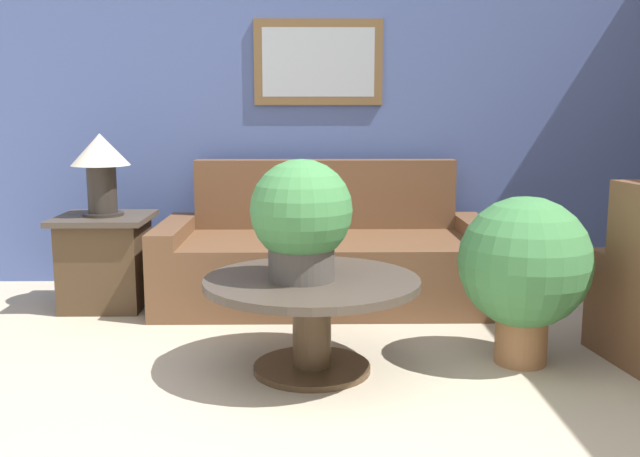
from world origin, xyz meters
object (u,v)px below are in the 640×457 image
object	(u,v)px
coffee_table	(312,304)
table_lamp	(101,162)
potted_plant_floor	(524,267)
potted_plant_on_table	(301,217)
couch_main	(326,259)
side_table	(106,260)

from	to	relation	value
coffee_table	table_lamp	world-z (taller)	table_lamp
table_lamp	potted_plant_floor	distance (m)	2.68
table_lamp	potted_plant_floor	bearing A→B (deg)	-24.64
table_lamp	potted_plant_on_table	xyz separation A→B (m)	(1.29, -1.23, -0.17)
couch_main	table_lamp	size ratio (longest dim) A/B	4.17
coffee_table	table_lamp	bearing A→B (deg)	138.14
table_lamp	potted_plant_on_table	world-z (taller)	table_lamp
couch_main	table_lamp	distance (m)	1.59
side_table	table_lamp	distance (m)	0.64
potted_plant_on_table	potted_plant_floor	world-z (taller)	potted_plant_on_table
table_lamp	potted_plant_on_table	bearing A→B (deg)	-43.68
coffee_table	potted_plant_on_table	world-z (taller)	potted_plant_on_table
side_table	couch_main	bearing A→B (deg)	4.30
side_table	potted_plant_floor	size ratio (longest dim) A/B	0.70
table_lamp	coffee_table	bearing A→B (deg)	-41.86
couch_main	side_table	bearing A→B (deg)	-175.70
couch_main	potted_plant_on_table	xyz separation A→B (m)	(-0.15, -1.34, 0.49)
coffee_table	potted_plant_floor	bearing A→B (deg)	5.30
coffee_table	potted_plant_floor	xyz separation A→B (m)	(1.06, 0.10, 0.16)
couch_main	table_lamp	bearing A→B (deg)	-175.70
potted_plant_on_table	potted_plant_floor	size ratio (longest dim) A/B	0.68
couch_main	potted_plant_floor	distance (m)	1.56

